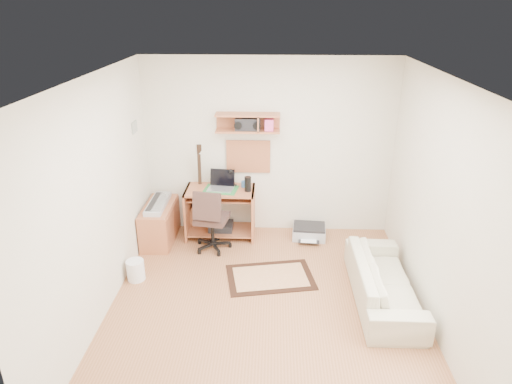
{
  "coord_description": "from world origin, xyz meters",
  "views": [
    {
      "loc": [
        0.07,
        -4.37,
        3.28
      ],
      "look_at": [
        -0.15,
        1.05,
        1.0
      ],
      "focal_mm": 32.11,
      "sensor_mm": 36.0,
      "label": 1
    }
  ],
  "objects_px": {
    "task_chair": "(212,218)",
    "printer": "(309,232)",
    "cabinet": "(160,223)",
    "sofa": "(385,275)",
    "desk": "(221,213)"
  },
  "relations": [
    {
      "from": "desk",
      "to": "sofa",
      "type": "height_order",
      "value": "desk"
    },
    {
      "from": "cabinet",
      "to": "printer",
      "type": "relative_size",
      "value": 1.87
    },
    {
      "from": "task_chair",
      "to": "desk",
      "type": "bearing_deg",
      "value": 89.39
    },
    {
      "from": "printer",
      "to": "sofa",
      "type": "xyz_separation_m",
      "value": [
        0.76,
        -1.5,
        0.25
      ]
    },
    {
      "from": "desk",
      "to": "printer",
      "type": "height_order",
      "value": "desk"
    },
    {
      "from": "cabinet",
      "to": "sofa",
      "type": "bearing_deg",
      "value": -24.37
    },
    {
      "from": "desk",
      "to": "cabinet",
      "type": "relative_size",
      "value": 1.11
    },
    {
      "from": "desk",
      "to": "cabinet",
      "type": "xyz_separation_m",
      "value": [
        -0.88,
        -0.18,
        -0.1
      ]
    },
    {
      "from": "task_chair",
      "to": "sofa",
      "type": "bearing_deg",
      "value": -17.62
    },
    {
      "from": "desk",
      "to": "task_chair",
      "type": "relative_size",
      "value": 1.06
    },
    {
      "from": "cabinet",
      "to": "printer",
      "type": "distance_m",
      "value": 2.21
    },
    {
      "from": "desk",
      "to": "cabinet",
      "type": "distance_m",
      "value": 0.9
    },
    {
      "from": "desk",
      "to": "sofa",
      "type": "xyz_separation_m",
      "value": [
        2.08,
        -1.52,
        -0.04
      ]
    },
    {
      "from": "task_chair",
      "to": "cabinet",
      "type": "bearing_deg",
      "value": 174.53
    },
    {
      "from": "task_chair",
      "to": "printer",
      "type": "distance_m",
      "value": 1.49
    }
  ]
}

